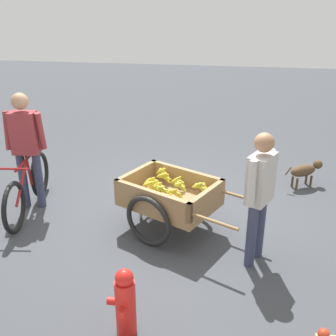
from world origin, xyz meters
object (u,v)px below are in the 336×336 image
(bicycle, at_px, (28,188))
(dog, at_px, (305,170))
(cyclist_person, at_px, (26,141))
(fruit_cart, at_px, (170,198))
(fire_hydrant, at_px, (125,302))
(vendor_person, at_px, (260,189))

(bicycle, xyz_separation_m, dog, (-3.82, -1.37, -0.08))
(cyclist_person, bearing_deg, bicycle, 96.67)
(fruit_cart, bearing_deg, bicycle, -4.64)
(fruit_cart, relative_size, bicycle, 1.10)
(dog, xyz_separation_m, fire_hydrant, (1.99, 3.30, 0.06))
(fire_hydrant, bearing_deg, bicycle, -46.59)
(fruit_cart, relative_size, dog, 3.05)
(bicycle, distance_m, cyclist_person, 0.63)
(dog, distance_m, fire_hydrant, 3.86)
(bicycle, height_order, dog, bicycle)
(bicycle, distance_m, dog, 4.06)
(fruit_cart, distance_m, dog, 2.42)
(vendor_person, relative_size, cyclist_person, 0.94)
(vendor_person, bearing_deg, fruit_cart, -26.81)
(bicycle, bearing_deg, dog, -160.27)
(bicycle, xyz_separation_m, fire_hydrant, (-1.83, 1.93, -0.02))
(fruit_cart, xyz_separation_m, cyclist_person, (1.97, -0.31, 0.52))
(vendor_person, xyz_separation_m, bicycle, (2.98, -0.68, -0.54))
(bicycle, height_order, fire_hydrant, bicycle)
(dog, bearing_deg, vendor_person, 67.67)
(bicycle, distance_m, fire_hydrant, 2.66)
(dog, relative_size, fire_hydrant, 0.89)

